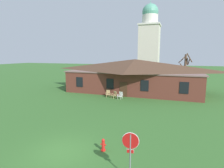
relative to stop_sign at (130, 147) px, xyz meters
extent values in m
plane|color=#336028|center=(-4.53, 0.97, -1.66)|extent=(200.00, 200.00, 0.00)
cube|color=brown|center=(-4.53, 21.50, -0.06)|extent=(19.89, 10.00, 3.20)
cube|color=#795B55|center=(-4.53, 21.50, 1.62)|extent=(20.28, 10.20, 0.16)
pyramid|color=#4C3323|center=(-4.53, 21.50, 2.61)|extent=(20.68, 10.40, 1.82)
cube|color=black|center=(-11.99, 16.47, 0.10)|extent=(1.10, 0.06, 1.50)
cube|color=black|center=(-7.02, 16.47, 0.10)|extent=(1.10, 0.06, 1.50)
cube|color=black|center=(-2.05, 16.47, 0.10)|extent=(1.10, 0.06, 1.50)
cube|color=black|center=(2.93, 16.47, 0.10)|extent=(1.10, 0.06, 1.50)
cube|color=#422819|center=(-5.00, 16.47, -0.61)|extent=(1.10, 0.06, 2.10)
cube|color=beige|center=(-4.72, 38.77, 4.80)|extent=(4.80, 4.80, 12.92)
cube|color=silver|center=(-4.72, 38.77, 11.44)|extent=(5.18, 5.18, 0.36)
cylinder|color=silver|center=(-4.72, 38.77, 12.72)|extent=(3.80, 3.80, 2.20)
sphere|color=#569E84|center=(-4.72, 38.77, 14.50)|extent=(3.88, 3.88, 3.88)
cone|color=#569E84|center=(-4.72, 38.77, 16.84)|extent=(0.24, 0.24, 1.00)
cylinder|color=slate|center=(0.00, 0.00, -0.52)|extent=(0.07, 0.07, 2.27)
cylinder|color=white|center=(0.00, 0.01, 0.30)|extent=(0.80, 0.12, 0.81)
cylinder|color=#B71414|center=(0.00, -0.01, 0.30)|extent=(0.76, 0.12, 0.76)
cube|color=#B71414|center=(0.00, 0.00, -0.22)|extent=(0.32, 0.06, 0.16)
cube|color=white|center=(0.00, 0.01, -0.22)|extent=(0.34, 0.06, 0.18)
cube|color=tan|center=(-6.69, 15.44, -1.48)|extent=(0.06, 0.06, 0.36)
cube|color=tan|center=(-7.13, 15.29, -1.48)|extent=(0.06, 0.06, 0.36)
cube|color=tan|center=(-6.83, 15.86, -1.48)|extent=(0.06, 0.06, 0.36)
cube|color=tan|center=(-7.27, 15.71, -1.48)|extent=(0.06, 0.06, 0.36)
cube|color=tan|center=(-6.98, 15.58, -1.27)|extent=(0.68, 0.67, 0.05)
cube|color=tan|center=(-7.08, 15.87, -0.97)|extent=(0.55, 0.34, 0.54)
cube|color=tan|center=(-6.70, 15.65, -1.08)|extent=(0.21, 0.46, 0.03)
cube|color=tan|center=(-6.65, 15.50, -1.19)|extent=(0.05, 0.05, 0.22)
cube|color=tan|center=(-7.25, 15.46, -1.08)|extent=(0.21, 0.46, 0.03)
cube|color=tan|center=(-7.20, 15.31, -1.19)|extent=(0.05, 0.05, 0.22)
cube|color=tan|center=(-5.95, 14.87, -1.48)|extent=(0.07, 0.07, 0.36)
cube|color=tan|center=(-6.34, 15.11, -1.48)|extent=(0.07, 0.07, 0.36)
cube|color=tan|center=(-5.72, 15.25, -1.48)|extent=(0.07, 0.07, 0.36)
cube|color=tan|center=(-6.11, 15.49, -1.48)|extent=(0.07, 0.07, 0.36)
cube|color=tan|center=(-6.03, 15.18, -1.27)|extent=(0.73, 0.73, 0.05)
cube|color=tan|center=(-5.87, 15.45, -0.97)|extent=(0.54, 0.43, 0.54)
cube|color=tan|center=(-5.80, 15.01, -1.08)|extent=(0.30, 0.43, 0.03)
cube|color=tan|center=(-5.88, 14.87, -1.19)|extent=(0.06, 0.06, 0.22)
cube|color=tan|center=(-6.29, 15.32, -1.08)|extent=(0.30, 0.43, 0.03)
cube|color=tan|center=(-6.37, 15.18, -1.19)|extent=(0.06, 0.06, 0.22)
cube|color=silver|center=(-4.87, 14.75, -1.48)|extent=(0.06, 0.06, 0.36)
cube|color=silver|center=(-5.32, 14.84, -1.48)|extent=(0.06, 0.06, 0.36)
cube|color=silver|center=(-4.79, 15.19, -1.48)|extent=(0.06, 0.06, 0.36)
cube|color=silver|center=(-5.24, 15.27, -1.48)|extent=(0.06, 0.06, 0.36)
cube|color=silver|center=(-5.06, 15.01, -1.27)|extent=(0.63, 0.61, 0.05)
cube|color=silver|center=(-5.00, 15.32, -0.97)|extent=(0.54, 0.28, 0.54)
cube|color=silver|center=(-4.78, 14.94, -1.08)|extent=(0.14, 0.47, 0.03)
cube|color=silver|center=(-4.81, 14.78, -1.19)|extent=(0.05, 0.05, 0.22)
cube|color=silver|center=(-5.35, 15.04, -1.08)|extent=(0.14, 0.47, 0.03)
cube|color=silver|center=(-5.38, 14.88, -1.19)|extent=(0.05, 0.05, 0.22)
cylinder|color=brown|center=(3.29, 25.08, 1.33)|extent=(0.36, 0.36, 5.98)
cylinder|color=brown|center=(2.80, 25.63, 3.48)|extent=(1.30, 1.18, 1.31)
cylinder|color=brown|center=(3.54, 25.06, 3.16)|extent=(0.19, 0.66, 1.13)
cylinder|color=brown|center=(3.79, 25.17, 3.06)|extent=(0.37, 1.14, 1.11)
cylinder|color=brown|center=(3.85, 24.63, 3.74)|extent=(1.09, 1.30, 1.54)
cylinder|color=brown|center=(3.10, 24.41, 1.95)|extent=(1.50, 0.58, 1.78)
cylinder|color=red|center=(-2.17, 1.98, -1.62)|extent=(0.28, 0.28, 0.08)
cylinder|color=red|center=(-2.17, 1.98, -1.30)|extent=(0.20, 0.20, 0.55)
sphere|color=red|center=(-2.17, 1.98, -0.97)|extent=(0.20, 0.20, 0.20)
cylinder|color=red|center=(-2.30, 1.98, -1.25)|extent=(0.10, 0.08, 0.08)
cylinder|color=red|center=(-2.04, 1.98, -1.25)|extent=(0.10, 0.08, 0.08)
camera|label=1|loc=(1.78, -7.58, 4.19)|focal=28.91mm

